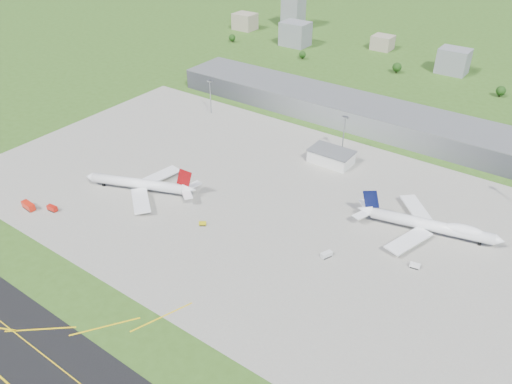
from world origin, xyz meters
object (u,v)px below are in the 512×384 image
Objects in this scene: fire_truck at (28,206)px; crash_tender at (52,208)px; airliner_blue_quad at (431,225)px; van_white_near at (326,255)px; airliner_red_twin at (142,184)px; van_white_far at (415,266)px; tug_yellow at (203,224)px.

fire_truck reaches higher than crash_tender.
airliner_blue_quad is 11.62× the size of van_white_near.
airliner_red_twin is 13.08× the size of van_white_far.
crash_tender is (11.95, 6.36, -0.40)m from fire_truck.
tug_yellow is 0.69× the size of van_white_near.
fire_truck is 1.51× the size of crash_tender.
crash_tender is 148.34m from van_white_near.
fire_truck is (-184.54, -104.46, -3.26)m from airliner_blue_quad.
van_white_near is at bearing -138.78° from airliner_blue_quad.
fire_truck is 161.77m from van_white_near.
crash_tender is (-25.36, -41.74, -3.40)m from airliner_red_twin.
crash_tender is at bearing -163.19° from airliner_blue_quad.
airliner_red_twin is 60.95m from fire_truck.
van_white_near is (64.43, 14.76, 0.46)m from tug_yellow.
airliner_blue_quad is 11.75× the size of crash_tender.
tug_yellow is (74.56, 37.06, -0.59)m from crash_tender.
fire_truck is at bearing 134.54° from van_white_near.
crash_tender is at bearing 37.10° from airliner_red_twin.
airliner_blue_quad is 29.76m from van_white_far.
van_white_near reaches higher than van_white_far.
fire_truck is 2.16× the size of tug_yellow.
airliner_blue_quad is 7.78× the size of fire_truck.
fire_truck is (-37.31, -48.10, -3.00)m from airliner_red_twin.
crash_tender is 188.95m from van_white_far.
airliner_blue_quad reaches higher than van_white_far.
van_white_far is at bearing -96.21° from airliner_blue_quad.
crash_tender is 1.22× the size of van_white_far.
van_white_near is (138.99, 51.83, -0.12)m from crash_tender.
van_white_near is at bearing 163.46° from airliner_red_twin.
fire_truck is at bearing 170.20° from tug_yellow.
tug_yellow is (-98.03, -61.04, -4.25)m from airliner_blue_quad.
crash_tender is 0.99× the size of van_white_near.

